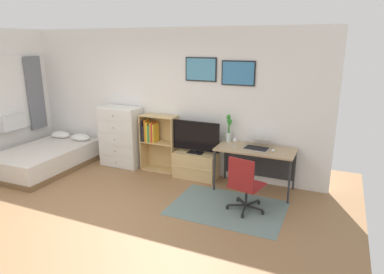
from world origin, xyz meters
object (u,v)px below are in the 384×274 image
object	(u,v)px
bed	(47,158)
dresser	(121,137)
office_chair	(244,183)
bookshelf	(156,139)
tv_stand	(196,165)
television	(196,137)
computer_mouse	(273,151)
wine_glass	(235,139)
laptop	(258,144)
desk	(256,155)
bamboo_vase	(229,128)

from	to	relation	value
bed	dresser	xyz separation A→B (m)	(1.26, 0.77, 0.38)
office_chair	dresser	bearing A→B (deg)	174.10
bookshelf	tv_stand	world-z (taller)	bookshelf
tv_stand	television	xyz separation A→B (m)	(0.00, -0.02, 0.54)
computer_mouse	bed	bearing A→B (deg)	-171.77
office_chair	wine_glass	xyz separation A→B (m)	(-0.39, 0.78, 0.42)
laptop	computer_mouse	size ratio (longest dim) A/B	4.42
tv_stand	wine_glass	xyz separation A→B (m)	(0.78, -0.16, 0.63)
laptop	wine_glass	world-z (taller)	wine_glass
bed	television	xyz separation A→B (m)	(2.90, 0.76, 0.56)
bed	tv_stand	size ratio (longest dim) A/B	2.51
television	computer_mouse	world-z (taller)	television
laptop	office_chair	bearing A→B (deg)	-83.79
office_chair	television	bearing A→B (deg)	154.23
desk	bamboo_vase	size ratio (longest dim) A/B	2.62
tv_stand	bookshelf	bearing A→B (deg)	176.42
bed	desk	bearing A→B (deg)	9.18
bookshelf	bamboo_vase	xyz separation A→B (m)	(1.46, 0.03, 0.37)
bookshelf	laptop	distance (m)	2.02
computer_mouse	tv_stand	bearing A→B (deg)	173.70
bed	dresser	bearing A→B (deg)	29.91
desk	wine_glass	size ratio (longest dim) A/B	7.16
bamboo_vase	wine_glass	size ratio (longest dim) A/B	2.74
bed	office_chair	size ratio (longest dim) A/B	2.33
desk	bamboo_vase	xyz separation A→B (m)	(-0.54, 0.12, 0.39)
television	laptop	bearing A→B (deg)	-1.13
bed	bamboo_vase	size ratio (longest dim) A/B	4.06
tv_stand	laptop	size ratio (longest dim) A/B	1.73
television	dresser	bearing A→B (deg)	179.74
computer_mouse	bamboo_vase	world-z (taller)	bamboo_vase
bookshelf	television	distance (m)	0.88
desk	office_chair	distance (m)	0.92
bamboo_vase	bookshelf	bearing A→B (deg)	-178.77
bed	bookshelf	bearing A→B (deg)	20.98
dresser	computer_mouse	bearing A→B (deg)	-2.65
desk	office_chair	bearing A→B (deg)	-87.07
television	wine_glass	distance (m)	0.80
tv_stand	bed	bearing A→B (deg)	-164.92
computer_mouse	laptop	bearing A→B (deg)	157.82
dresser	bookshelf	world-z (taller)	dresser
bookshelf	laptop	world-z (taller)	bookshelf
bookshelf	tv_stand	distance (m)	0.95
wine_glass	laptop	bearing A→B (deg)	17.81
office_chair	computer_mouse	distance (m)	0.88
bookshelf	wine_glass	size ratio (longest dim) A/B	6.10
dresser	tv_stand	world-z (taller)	dresser
bookshelf	television	world-z (taller)	bookshelf
laptop	wine_glass	distance (m)	0.39
television	computer_mouse	xyz separation A→B (m)	(1.42, -0.13, -0.03)
bed	tv_stand	world-z (taller)	bed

